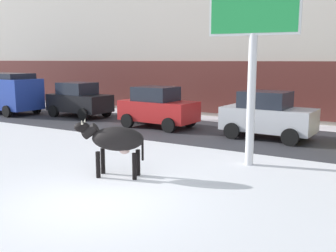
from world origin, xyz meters
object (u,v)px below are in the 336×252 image
billboard (254,14)px  car_silver_hatchback (267,115)px  pedestrian_near_billboard (174,102)px  car_blue_van (5,92)px  car_red_hatchback (158,107)px  cow_black (115,140)px  car_black_hatchback (79,100)px

billboard → car_silver_hatchback: size_ratio=1.55×
car_silver_hatchback → pedestrian_near_billboard: (-5.78, 2.65, -0.05)m
car_blue_van → car_red_hatchback: (10.11, 0.48, -0.32)m
billboard → pedestrian_near_billboard: billboard is taller
pedestrian_near_billboard → car_blue_van: bearing=-161.5°
cow_black → billboard: billboard is taller
car_red_hatchback → pedestrian_near_billboard: (-0.70, 2.66, -0.05)m
car_black_hatchback → car_silver_hatchback: 10.57m
car_red_hatchback → pedestrian_near_billboard: car_red_hatchback is taller
car_black_hatchback → car_silver_hatchback: bearing=-3.5°
car_silver_hatchback → car_red_hatchback: bearing=-179.8°
car_red_hatchback → cow_black: bearing=-66.0°
car_red_hatchback → car_blue_van: bearing=-177.3°
car_black_hatchback → billboard: bearing=-23.0°
car_blue_van → car_black_hatchback: bearing=13.8°
car_silver_hatchback → billboard: bearing=-80.1°
cow_black → billboard: 5.17m
billboard → pedestrian_near_billboard: (-6.50, 6.80, -3.43)m
cow_black → car_red_hatchback: bearing=114.0°
cow_black → car_black_hatchback: (-8.63, 7.73, -0.07)m
cow_black → pedestrian_near_billboard: 10.48m
billboard → car_black_hatchback: (-11.28, 4.79, -3.39)m
billboard → car_red_hatchback: bearing=144.5°
cow_black → car_blue_van: 14.82m
car_red_hatchback → car_silver_hatchback: size_ratio=1.00×
car_blue_van → car_black_hatchback: 4.78m
car_blue_van → cow_black: bearing=-26.4°
car_black_hatchback → car_red_hatchback: bearing=-6.8°
billboard → car_black_hatchback: size_ratio=1.55×
car_black_hatchback → car_silver_hatchback: same height
billboard → pedestrian_near_billboard: 10.02m
billboard → car_silver_hatchback: billboard is taller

